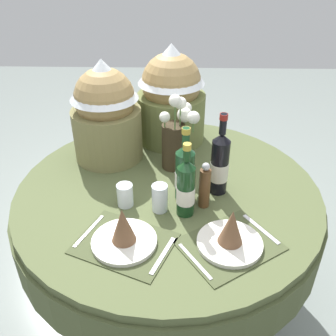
% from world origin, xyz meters
% --- Properties ---
extents(ground, '(8.00, 8.00, 0.00)m').
position_xyz_m(ground, '(0.00, 0.00, 0.00)').
color(ground, gray).
extents(dining_table, '(1.37, 1.37, 0.74)m').
position_xyz_m(dining_table, '(0.00, 0.00, 0.60)').
color(dining_table, '#4C5633').
rests_on(dining_table, ground).
extents(place_setting_left, '(0.41, 0.37, 0.16)m').
position_xyz_m(place_setting_left, '(-0.15, -0.36, 0.79)').
color(place_setting_left, '#41492B').
rests_on(place_setting_left, dining_table).
extents(place_setting_right, '(0.43, 0.40, 0.16)m').
position_xyz_m(place_setting_right, '(0.23, -0.36, 0.79)').
color(place_setting_right, '#41492B').
rests_on(place_setting_right, dining_table).
extents(flower_vase, '(0.18, 0.19, 0.39)m').
position_xyz_m(flower_vase, '(0.03, 0.17, 0.91)').
color(flower_vase, '#332819').
rests_on(flower_vase, dining_table).
extents(wine_bottle_left, '(0.07, 0.07, 0.32)m').
position_xyz_m(wine_bottle_left, '(0.07, -0.18, 0.87)').
color(wine_bottle_left, '#143819').
rests_on(wine_bottle_left, dining_table).
extents(wine_bottle_centre, '(0.08, 0.08, 0.33)m').
position_xyz_m(wine_bottle_centre, '(0.07, -0.07, 0.87)').
color(wine_bottle_centre, '#194223').
rests_on(wine_bottle_centre, dining_table).
extents(wine_bottle_right, '(0.08, 0.08, 0.37)m').
position_xyz_m(wine_bottle_right, '(0.22, -0.02, 0.88)').
color(wine_bottle_right, black).
rests_on(wine_bottle_right, dining_table).
extents(tumbler_near_left, '(0.07, 0.07, 0.10)m').
position_xyz_m(tumbler_near_left, '(-0.17, -0.13, 0.79)').
color(tumbler_near_left, silver).
rests_on(tumbler_near_left, dining_table).
extents(tumbler_near_right, '(0.07, 0.07, 0.12)m').
position_xyz_m(tumbler_near_right, '(-0.03, -0.16, 0.80)').
color(tumbler_near_right, silver).
rests_on(tumbler_near_right, dining_table).
extents(pepper_mill, '(0.05, 0.05, 0.21)m').
position_xyz_m(pepper_mill, '(0.15, -0.13, 0.84)').
color(pepper_mill, brown).
rests_on(pepper_mill, dining_table).
extents(gift_tub_back_left, '(0.34, 0.34, 0.49)m').
position_xyz_m(gift_tub_back_left, '(-0.30, 0.27, 1.00)').
color(gift_tub_back_left, olive).
rests_on(gift_tub_back_left, dining_table).
extents(gift_tub_back_centre, '(0.36, 0.36, 0.51)m').
position_xyz_m(gift_tub_back_centre, '(0.01, 0.46, 1.01)').
color(gift_tub_back_centre, olive).
rests_on(gift_tub_back_centre, dining_table).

